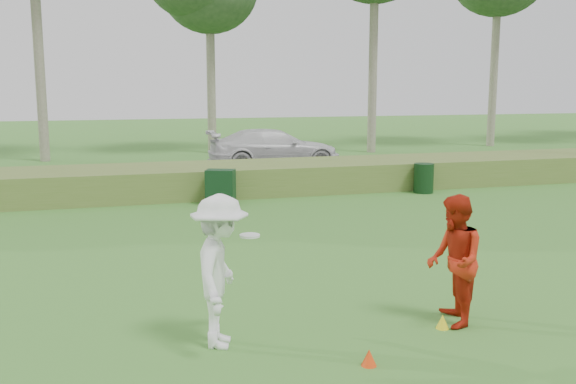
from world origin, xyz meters
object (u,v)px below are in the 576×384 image
object	(u,v)px
player_red	(454,261)
utility_cabinet	(221,187)
car_right	(274,148)
cone_orange	(369,358)
player_white	(220,271)
trash_bin	(424,178)
cone_yellow	(442,322)

from	to	relation	value
player_red	utility_cabinet	size ratio (longest dim) A/B	1.86
car_right	cone_orange	bearing A→B (deg)	170.40
utility_cabinet	player_white	bearing A→B (deg)	-77.34
player_red	car_right	world-z (taller)	player_red
player_white	player_red	world-z (taller)	player_white
player_white	cone_orange	size ratio (longest dim) A/B	9.59
player_white	trash_bin	xyz separation A→B (m)	(8.54, 10.32, -0.54)
cone_orange	car_right	xyz separation A→B (m)	(3.91, 18.73, 0.75)
player_white	utility_cabinet	bearing A→B (deg)	7.60
cone_orange	car_right	bearing A→B (deg)	78.21
player_red	player_white	bearing A→B (deg)	-75.25
utility_cabinet	trash_bin	size ratio (longest dim) A/B	1.07
cone_yellow	cone_orange	bearing A→B (deg)	-150.78
player_red	cone_yellow	size ratio (longest dim) A/B	9.27
cone_yellow	player_red	bearing A→B (deg)	28.42
cone_orange	trash_bin	size ratio (longest dim) A/B	0.22
player_red	trash_bin	distance (m)	11.75
cone_yellow	utility_cabinet	bearing A→B (deg)	96.71
cone_orange	utility_cabinet	world-z (taller)	utility_cabinet
player_red	trash_bin	world-z (taller)	player_red
trash_bin	car_right	bearing A→B (deg)	112.52
player_red	car_right	bearing A→B (deg)	-168.86
cone_orange	cone_yellow	xyz separation A→B (m)	(1.50, 0.84, -0.00)
player_red	trash_bin	bearing A→B (deg)	171.89
player_red	trash_bin	size ratio (longest dim) A/B	1.99
player_white	utility_cabinet	xyz separation A→B (m)	(1.89, 10.16, -0.51)
trash_bin	car_right	xyz separation A→B (m)	(-3.01, 7.25, 0.38)
player_white	cone_yellow	distance (m)	3.27
cone_yellow	utility_cabinet	xyz separation A→B (m)	(-1.23, 10.48, 0.41)
player_white	cone_yellow	xyz separation A→B (m)	(3.12, -0.32, -0.91)
player_white	player_red	bearing A→B (deg)	-75.28
player_white	car_right	size ratio (longest dim) A/B	0.37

